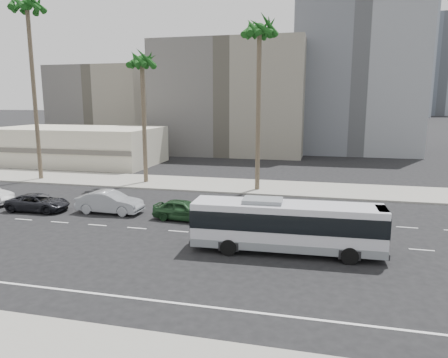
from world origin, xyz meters
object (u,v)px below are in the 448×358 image
(city_bus, at_px, (287,225))
(palm_far, at_px, (27,9))
(car_a, at_px, (183,210))
(car_c, at_px, (38,202))
(car_b, at_px, (110,202))
(palm_mid, at_px, (142,63))
(palm_near, at_px, (259,33))

(city_bus, distance_m, palm_far, 36.57)
(city_bus, height_order, car_a, city_bus)
(car_c, bearing_deg, car_a, -91.59)
(car_c, bearing_deg, city_bus, -105.91)
(city_bus, distance_m, car_b, 15.10)
(car_a, height_order, car_b, car_b)
(car_b, relative_size, palm_far, 0.26)
(palm_mid, bearing_deg, car_a, -55.60)
(palm_near, xyz_separation_m, palm_mid, (-12.07, 0.96, -2.36))
(car_a, relative_size, palm_near, 0.27)
(car_b, height_order, palm_near, palm_near)
(city_bus, height_order, palm_mid, palm_mid)
(car_a, relative_size, palm_mid, 0.33)
(car_b, bearing_deg, palm_mid, 11.21)
(car_b, distance_m, palm_far, 24.80)
(city_bus, bearing_deg, palm_far, 148.17)
(car_a, relative_size, car_c, 0.91)
(city_bus, xyz_separation_m, car_a, (-7.91, 4.88, -0.87))
(palm_far, bearing_deg, car_c, -53.67)
(car_a, bearing_deg, palm_far, 66.25)
(palm_near, bearing_deg, car_c, -143.44)
(palm_mid, bearing_deg, palm_far, -175.61)
(city_bus, xyz_separation_m, palm_mid, (-16.33, 17.18, 10.67))
(city_bus, bearing_deg, car_c, 164.82)
(palm_far, bearing_deg, city_bus, -29.74)
(car_c, distance_m, palm_mid, 17.47)
(car_a, height_order, palm_far, palm_far)
(city_bus, relative_size, car_a, 2.44)
(palm_near, relative_size, palm_mid, 1.18)
(palm_mid, height_order, palm_far, palm_far)
(city_bus, distance_m, car_a, 9.33)
(palm_far, bearing_deg, palm_near, -0.08)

